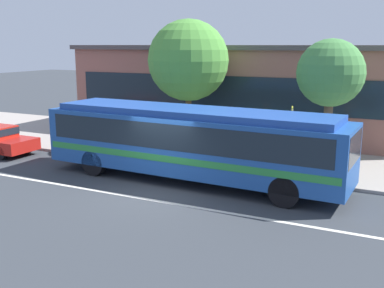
# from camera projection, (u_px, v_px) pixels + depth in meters

# --- Properties ---
(ground_plane) EXTENTS (120.00, 120.00, 0.00)m
(ground_plane) POSITION_uv_depth(u_px,v_px,m) (155.00, 192.00, 16.04)
(ground_plane) COLOR #34383E
(sidewalk_slab) EXTENTS (60.00, 8.00, 0.12)m
(sidewalk_slab) POSITION_uv_depth(u_px,v_px,m) (230.00, 149.00, 22.25)
(sidewalk_slab) COLOR #9F958E
(sidewalk_slab) RESTS_ON ground_plane
(lane_stripe_center) EXTENTS (56.00, 0.16, 0.01)m
(lane_stripe_center) POSITION_uv_depth(u_px,v_px,m) (143.00, 199.00, 15.34)
(lane_stripe_center) COLOR silver
(lane_stripe_center) RESTS_ON ground_plane
(transit_bus) EXTENTS (11.68, 2.98, 2.74)m
(transit_bus) POSITION_uv_depth(u_px,v_px,m) (191.00, 139.00, 16.99)
(transit_bus) COLOR #1E4B99
(transit_bus) RESTS_ON ground_plane
(pedestrian_waiting_near_sign) EXTENTS (0.41, 0.41, 1.68)m
(pedestrian_waiting_near_sign) POSITION_uv_depth(u_px,v_px,m) (322.00, 152.00, 17.12)
(pedestrian_waiting_near_sign) COLOR #253447
(pedestrian_waiting_near_sign) RESTS_ON sidewalk_slab
(pedestrian_walking_along_curb) EXTENTS (0.43, 0.43, 1.62)m
(pedestrian_walking_along_curb) POSITION_uv_depth(u_px,v_px,m) (220.00, 136.00, 20.23)
(pedestrian_walking_along_curb) COLOR #706B5C
(pedestrian_walking_along_curb) RESTS_ON sidewalk_slab
(pedestrian_standing_by_tree) EXTENTS (0.38, 0.38, 1.62)m
(pedestrian_standing_by_tree) POSITION_uv_depth(u_px,v_px,m) (169.00, 134.00, 20.84)
(pedestrian_standing_by_tree) COLOR navy
(pedestrian_standing_by_tree) RESTS_ON sidewalk_slab
(bus_stop_sign) EXTENTS (0.13, 0.44, 2.67)m
(bus_stop_sign) POSITION_uv_depth(u_px,v_px,m) (291.00, 133.00, 17.07)
(bus_stop_sign) COLOR gray
(bus_stop_sign) RESTS_ON sidewalk_slab
(street_tree_near_stop) EXTENTS (3.81, 3.81, 6.08)m
(street_tree_near_stop) POSITION_uv_depth(u_px,v_px,m) (188.00, 61.00, 21.62)
(street_tree_near_stop) COLOR brown
(street_tree_near_stop) RESTS_ON sidewalk_slab
(street_tree_mid_block) EXTENTS (2.70, 2.70, 5.15)m
(street_tree_mid_block) POSITION_uv_depth(u_px,v_px,m) (331.00, 74.00, 18.31)
(street_tree_mid_block) COLOR brown
(street_tree_mid_block) RESTS_ON sidewalk_slab
(station_building) EXTENTS (18.80, 9.25, 4.99)m
(station_building) POSITION_uv_depth(u_px,v_px,m) (248.00, 88.00, 27.44)
(station_building) COLOR #935C51
(station_building) RESTS_ON ground_plane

